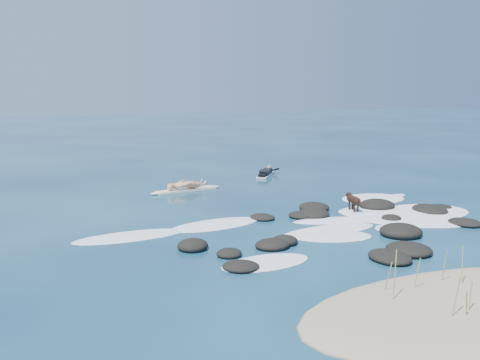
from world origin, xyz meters
name	(u,v)px	position (x,y,z in m)	size (l,w,h in m)	color
ground	(308,221)	(0.00, 0.00, 0.00)	(160.00, 160.00, 0.00)	#0A2642
reef_rocks	(363,225)	(1.30, -1.54, 0.09)	(12.90, 7.58, 0.50)	black
breaking_foam	(356,219)	(1.71, -0.46, 0.01)	(14.92, 8.02, 0.12)	white
standing_surfer_rig	(186,174)	(-2.65, 6.91, 0.79)	(3.48, 1.19, 1.99)	#FAF0C8
paddling_surfer_rig	(266,173)	(2.53, 9.57, 0.15)	(1.91, 2.35, 0.45)	white
dog	(353,200)	(2.23, 0.58, 0.49)	(0.34, 1.16, 0.73)	black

